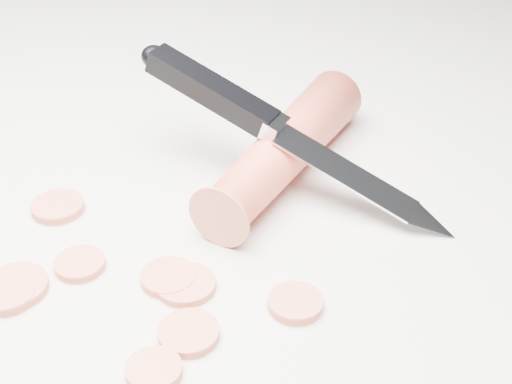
{
  "coord_description": "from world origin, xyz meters",
  "views": [
    {
      "loc": [
        0.08,
        -0.38,
        0.3
      ],
      "look_at": [
        0.07,
        0.03,
        0.02
      ],
      "focal_mm": 50.0,
      "sensor_mm": 36.0,
      "label": 1
    }
  ],
  "objects": [
    {
      "name": "ground",
      "position": [
        0.0,
        0.0,
        0.0
      ],
      "size": [
        2.4,
        2.4,
        0.0
      ],
      "primitive_type": "plane",
      "color": "silver",
      "rests_on": "ground"
    },
    {
      "name": "carrot_slice_3",
      "position": [
        0.02,
        -0.05,
        0.0
      ],
      "size": [
        0.03,
        0.03,
        0.01
      ],
      "primitive_type": "cylinder",
      "color": "#DA6A4D",
      "rests_on": "ground"
    },
    {
      "name": "carrot_slice_0",
      "position": [
        -0.08,
        -0.07,
        0.0
      ],
      "size": [
        0.03,
        0.03,
        0.01
      ],
      "primitive_type": "cylinder",
      "color": "#DA6A4D",
      "rests_on": "ground"
    },
    {
      "name": "kitchen_knife",
      "position": [
        0.09,
        0.06,
        0.05
      ],
      "size": [
        0.24,
        0.14,
        0.09
      ],
      "primitive_type": null,
      "color": "silver",
      "rests_on": "ground"
    },
    {
      "name": "carrot_slice_8",
      "position": [
        -0.08,
        -0.06,
        0.0
      ],
      "size": [
        0.04,
        0.04,
        0.01
      ],
      "primitive_type": "cylinder",
      "color": "#DA6A4D",
      "rests_on": "ground"
    },
    {
      "name": "carrot_slice_4",
      "position": [
        0.1,
        -0.07,
        0.0
      ],
      "size": [
        0.03,
        0.03,
        0.01
      ],
      "primitive_type": "cylinder",
      "color": "#DA6A4D",
      "rests_on": "ground"
    },
    {
      "name": "carrot_slice_5",
      "position": [
        -0.07,
        0.02,
        0.0
      ],
      "size": [
        0.04,
        0.04,
        0.01
      ],
      "primitive_type": "cylinder",
      "color": "#DA6A4D",
      "rests_on": "ground"
    },
    {
      "name": "carrot_slice_2",
      "position": [
        0.03,
        -0.05,
        0.0
      ],
      "size": [
        0.04,
        0.04,
        0.01
      ],
      "primitive_type": "cylinder",
      "color": "#DA6A4D",
      "rests_on": "ground"
    },
    {
      "name": "carrot",
      "position": [
        0.09,
        0.08,
        0.02
      ],
      "size": [
        0.12,
        0.19,
        0.04
      ],
      "primitive_type": "cylinder",
      "rotation": [
        1.57,
        0.0,
        -0.46
      ],
      "color": "#E3432F",
      "rests_on": "ground"
    },
    {
      "name": "carrot_slice_6",
      "position": [
        0.04,
        -0.09,
        0.0
      ],
      "size": [
        0.04,
        0.04,
        0.01
      ],
      "primitive_type": "cylinder",
      "color": "#DA6A4D",
      "rests_on": "ground"
    },
    {
      "name": "carrot_slice_7",
      "position": [
        -0.04,
        -0.04,
        0.0
      ],
      "size": [
        0.03,
        0.03,
        0.01
      ],
      "primitive_type": "cylinder",
      "color": "#DA6A4D",
      "rests_on": "ground"
    },
    {
      "name": "carrot_slice_1",
      "position": [
        0.02,
        -0.12,
        0.0
      ],
      "size": [
        0.03,
        0.03,
        0.01
      ],
      "primitive_type": "cylinder",
      "color": "#DA6A4D",
      "rests_on": "ground"
    }
  ]
}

